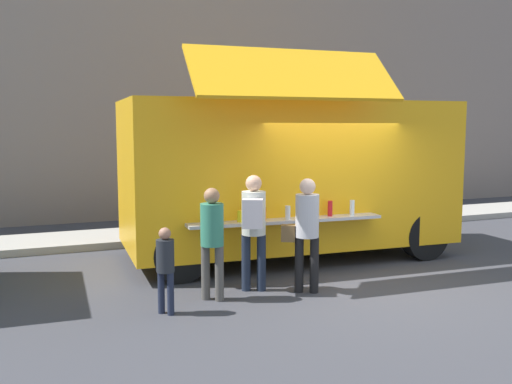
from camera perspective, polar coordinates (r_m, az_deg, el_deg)
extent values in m
plane|color=#38383D|center=(9.13, 10.12, -8.96)|extent=(60.00, 60.00, 0.00)
cube|color=#9E998E|center=(12.30, -19.50, -4.82)|extent=(28.00, 1.60, 0.15)
cube|color=gray|center=(16.07, -17.03, 10.20)|extent=(32.00, 2.40, 7.02)
cube|color=#F5A814|center=(10.50, 3.23, 2.03)|extent=(6.06, 2.76, 2.59)
cube|color=#F5A814|center=(8.72, 3.98, 11.91)|extent=(3.31, 1.06, 0.84)
cube|color=black|center=(9.16, 2.67, 3.31)|extent=(3.11, 0.24, 1.17)
cube|color=#B7B7BC|center=(9.07, 3.15, -2.90)|extent=(3.29, 0.50, 0.05)
cylinder|color=yellow|center=(8.71, -4.37, -2.32)|extent=(0.07, 0.07, 0.25)
cylinder|color=yellow|center=(8.74, -1.66, -2.49)|extent=(0.08, 0.08, 0.18)
cylinder|color=orange|center=(8.89, 0.83, -2.24)|extent=(0.07, 0.07, 0.21)
cylinder|color=silver|center=(9.00, 3.24, -2.10)|extent=(0.08, 0.08, 0.22)
cylinder|color=silver|center=(9.21, 5.42, -1.86)|extent=(0.07, 0.07, 0.24)
cylinder|color=red|center=(9.41, 7.52, -1.66)|extent=(0.08, 0.08, 0.25)
cylinder|color=white|center=(9.55, 9.71, -1.57)|extent=(0.08, 0.08, 0.26)
cube|color=black|center=(11.91, 16.39, 4.57)|extent=(0.18, 2.12, 1.14)
cylinder|color=black|center=(12.63, 10.84, -2.53)|extent=(0.90, 0.28, 0.90)
cylinder|color=black|center=(10.82, 16.71, -4.23)|extent=(0.90, 0.28, 0.90)
cylinder|color=black|center=(11.08, -10.01, -3.80)|extent=(0.90, 0.28, 0.90)
cylinder|color=black|center=(8.96, -7.68, -6.24)|extent=(0.90, 0.28, 0.90)
cylinder|color=#2F5D39|center=(14.49, 12.81, -1.26)|extent=(0.60, 0.60, 0.97)
cylinder|color=black|center=(8.39, 4.39, -7.33)|extent=(0.13, 0.13, 0.83)
cylinder|color=black|center=(8.39, 5.92, -7.36)|extent=(0.13, 0.13, 0.83)
cylinder|color=beige|center=(8.24, 5.21, -2.41)|extent=(0.34, 0.34, 0.63)
sphere|color=beige|center=(8.19, 5.24, 0.57)|extent=(0.23, 0.23, 0.23)
cube|color=brown|center=(8.30, 3.30, -4.18)|extent=(0.25, 0.22, 0.24)
cylinder|color=#1D2535|center=(8.45, -1.02, -7.16)|extent=(0.14, 0.14, 0.85)
cylinder|color=#1D2535|center=(8.43, 0.54, -7.17)|extent=(0.14, 0.14, 0.85)
cylinder|color=beige|center=(8.29, -0.24, -2.14)|extent=(0.35, 0.35, 0.64)
sphere|color=#E1A885|center=(8.24, -0.24, 0.90)|extent=(0.24, 0.24, 0.24)
cube|color=silver|center=(8.02, -0.34, -2.21)|extent=(0.34, 0.29, 0.42)
cylinder|color=#4F4A44|center=(8.06, -5.13, -8.10)|extent=(0.12, 0.12, 0.78)
cylinder|color=#4F4A44|center=(7.98, -3.73, -8.24)|extent=(0.12, 0.12, 0.78)
cylinder|color=#337D60|center=(7.87, -4.48, -3.32)|extent=(0.33, 0.33, 0.59)
sphere|color=#A1714E|center=(7.81, -4.51, -0.38)|extent=(0.22, 0.22, 0.22)
cylinder|color=#1D2336|center=(7.59, -9.58, -9.98)|extent=(0.09, 0.09, 0.56)
cylinder|color=#1D2336|center=(7.50, -8.65, -10.16)|extent=(0.09, 0.09, 0.56)
cylinder|color=#22252A|center=(7.42, -9.19, -6.40)|extent=(0.23, 0.23, 0.43)
sphere|color=#A16B51|center=(7.36, -9.23, -4.18)|extent=(0.16, 0.16, 0.16)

